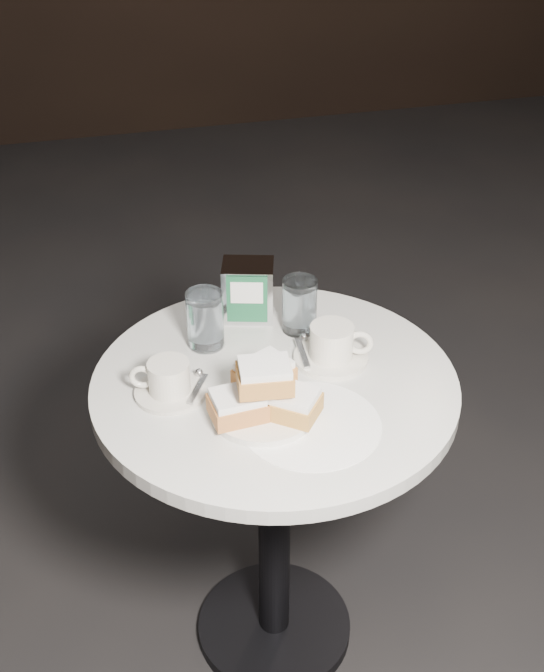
{
  "coord_description": "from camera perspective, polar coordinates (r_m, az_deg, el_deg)",
  "views": [
    {
      "loc": [
        -0.34,
        -1.25,
        1.7
      ],
      "look_at": [
        0.0,
        0.02,
        0.83
      ],
      "focal_mm": 45.0,
      "sensor_mm": 36.0,
      "label": 1
    }
  ],
  "objects": [
    {
      "name": "sugar_spill",
      "position": [
        1.5,
        2.65,
        -5.98
      ],
      "size": [
        0.3,
        0.3,
        0.0
      ],
      "primitive_type": "cylinder",
      "rotation": [
        0.0,
        0.0,
        -0.24
      ],
      "color": "white",
      "rests_on": "cafe_table"
    },
    {
      "name": "coffee_cup_left",
      "position": [
        1.56,
        -7.02,
        -3.03
      ],
      "size": [
        0.16,
        0.16,
        0.07
      ],
      "rotation": [
        0.0,
        0.0,
        -0.25
      ],
      "color": "beige",
      "rests_on": "cafe_table"
    },
    {
      "name": "ground",
      "position": [
        2.13,
        0.15,
        -19.27
      ],
      "size": [
        7.0,
        7.0,
        0.0
      ],
      "primitive_type": "plane",
      "color": "black",
      "rests_on": "ground"
    },
    {
      "name": "coffee_cup_right",
      "position": [
        1.64,
        4.1,
        -0.66
      ],
      "size": [
        0.19,
        0.19,
        0.08
      ],
      "rotation": [
        0.0,
        0.0,
        -0.36
      ],
      "color": "silver",
      "rests_on": "cafe_table"
    },
    {
      "name": "water_glass_left",
      "position": [
        1.67,
        -4.55,
        1.08
      ],
      "size": [
        0.09,
        0.09,
        0.12
      ],
      "rotation": [
        0.0,
        0.0,
        0.25
      ],
      "color": "white",
      "rests_on": "cafe_table"
    },
    {
      "name": "cafe_table",
      "position": [
        1.73,
        0.17,
        -8.21
      ],
      "size": [
        0.7,
        0.7,
        0.74
      ],
      "color": "black",
      "rests_on": "ground"
    },
    {
      "name": "napkin_dispenser",
      "position": [
        1.76,
        -1.63,
        3.09
      ],
      "size": [
        0.13,
        0.11,
        0.12
      ],
      "rotation": [
        0.0,
        0.0,
        -0.29
      ],
      "color": "silver",
      "rests_on": "cafe_table"
    },
    {
      "name": "beignet_plate",
      "position": [
        1.49,
        -0.54,
        -4.05
      ],
      "size": [
        0.23,
        0.23,
        0.12
      ],
      "rotation": [
        0.0,
        0.0,
        -0.24
      ],
      "color": "silver",
      "rests_on": "cafe_table"
    },
    {
      "name": "water_glass_right",
      "position": [
        1.72,
        1.87,
        2.05
      ],
      "size": [
        0.09,
        0.09,
        0.12
      ],
      "rotation": [
        0.0,
        0.0,
        0.34
      ],
      "color": "white",
      "rests_on": "cafe_table"
    }
  ]
}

